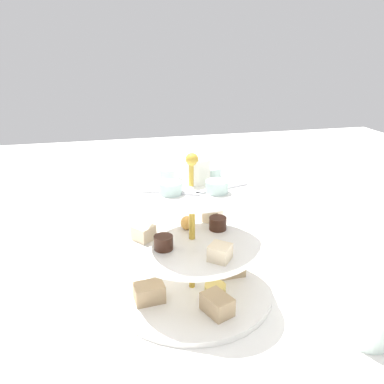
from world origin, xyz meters
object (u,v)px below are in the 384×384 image
tiered_serving_stand (192,251)px  butter_knife_right (307,236)px  water_glass_tall_right (373,301)px  teacup_with_saucer (203,211)px  water_glass_short_left (140,215)px

tiered_serving_stand → butter_knife_right: bearing=25.6°
water_glass_tall_right → tiered_serving_stand: bearing=142.4°
tiered_serving_stand → teacup_with_saucer: bearing=71.5°
water_glass_tall_right → water_glass_short_left: 0.53m
water_glass_tall_right → butter_knife_right: water_glass_tall_right is taller
water_glass_tall_right → teacup_with_saucer: 0.47m
teacup_with_saucer → butter_knife_right: (0.20, -0.14, -0.02)m
teacup_with_saucer → butter_knife_right: 0.25m
water_glass_tall_right → butter_knife_right: bearing=76.4°
tiered_serving_stand → butter_knife_right: size_ratio=1.62×
water_glass_tall_right → water_glass_short_left: water_glass_tall_right is taller
tiered_serving_stand → water_glass_tall_right: bearing=-37.6°
water_glass_short_left → tiered_serving_stand: bearing=-77.4°
teacup_with_saucer → butter_knife_right: size_ratio=0.53×
tiered_serving_stand → water_glass_tall_right: 0.28m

